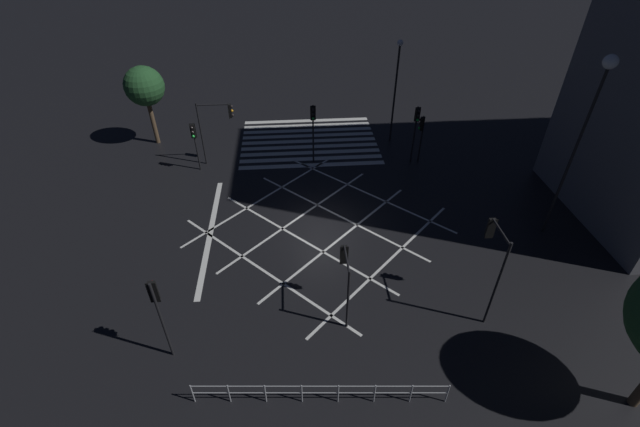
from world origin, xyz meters
TOP-DOWN VIEW (x-y plane):
  - ground_plane at (0.00, 0.00)m, footprint 200.00×200.00m
  - road_markings at (0.30, -7.60)m, footprint 15.15×21.84m
  - traffic_light_median_north at (-0.60, 5.95)m, footprint 0.36×1.90m
  - traffic_light_sw_main at (-7.32, -6.77)m, footprint 0.39×0.36m
  - traffic_light_nw_cross at (-6.64, 6.31)m, footprint 0.36×1.91m
  - traffic_light_se_main at (6.15, -7.64)m, footprint 2.35×0.36m
  - traffic_light_sw_cross at (-6.90, -6.71)m, footprint 0.36×0.39m
  - traffic_light_se_cross at (7.60, -6.79)m, footprint 0.36×0.39m
  - traffic_light_median_south at (-0.13, -7.24)m, footprint 0.36×0.39m
  - traffic_light_ne_cross at (6.63, 7.72)m, footprint 0.36×0.39m
  - street_lamp_east at (-6.11, -10.03)m, footprint 0.41×0.41m
  - street_lamp_west at (-12.31, 1.36)m, footprint 0.64×0.64m
  - street_tree_near at (11.34, -11.10)m, footprint 2.73×2.73m
  - pedestrian_railing at (0.82, 10.30)m, footprint 9.28×0.79m

SIDE VIEW (x-z plane):
  - ground_plane at x=0.00m, z-range 0.00..0.00m
  - road_markings at x=0.30m, z-range 0.00..0.01m
  - pedestrian_railing at x=0.82m, z-range 0.14..1.19m
  - traffic_light_sw_main at x=-7.32m, z-range 0.72..4.06m
  - traffic_light_median_north at x=-0.60m, z-range 0.75..4.07m
  - traffic_light_se_cross at x=7.60m, z-range 0.73..4.13m
  - traffic_light_sw_cross at x=-6.90m, z-range 0.86..4.90m
  - traffic_light_ne_cross at x=6.63m, z-range 0.88..4.97m
  - traffic_light_median_south at x=-0.13m, z-range 0.89..5.02m
  - traffic_light_se_main at x=6.15m, z-range 1.02..5.43m
  - traffic_light_nw_cross at x=-6.64m, z-range 1.03..5.61m
  - street_tree_near at x=11.34m, z-range 1.44..7.15m
  - street_lamp_east at x=-6.11m, z-range 1.03..8.37m
  - street_lamp_west at x=-12.31m, z-range 2.55..12.19m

